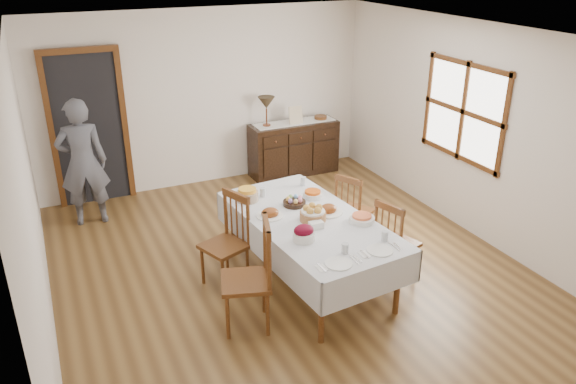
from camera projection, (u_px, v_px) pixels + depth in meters
name	position (u px, v px, depth m)	size (l,w,h in m)	color
ground	(292.00, 272.00, 6.33)	(6.00, 6.00, 0.00)	brown
room_shell	(263.00, 124.00, 5.96)	(5.02, 6.02, 2.65)	silver
dining_table	(309.00, 226.00, 5.90)	(1.33, 2.32, 0.76)	silver
chair_left_near	(252.00, 275.00, 5.24)	(0.57, 0.57, 1.10)	#5B3215
chair_left_far	(228.00, 239.00, 5.96)	(0.55, 0.55, 1.02)	#5B3215
chair_right_near	(394.00, 241.00, 6.01)	(0.49, 0.49, 0.95)	#5B3215
chair_right_far	(352.00, 209.00, 6.77)	(0.52, 0.52, 0.92)	#5B3215
sideboard	(294.00, 148.00, 8.92)	(1.40, 0.51, 0.84)	black
person	(82.00, 158.00, 7.13)	(0.56, 0.36, 1.79)	#51525B
bread_basket	(313.00, 214.00, 5.80)	(0.27, 0.27, 0.17)	#966239
egg_basket	(294.00, 202.00, 6.15)	(0.25, 0.25, 0.10)	black
ham_platter_a	(270.00, 214.00, 5.90)	(0.29, 0.29, 0.11)	white
ham_platter_b	(328.00, 210.00, 5.98)	(0.32, 0.32, 0.11)	white
beet_bowl	(304.00, 233.00, 5.40)	(0.21, 0.21, 0.16)	white
carrot_bowl	(313.00, 194.00, 6.33)	(0.22, 0.22, 0.09)	white
pineapple_bowl	(247.00, 195.00, 6.25)	(0.24, 0.24, 0.15)	tan
casserole_dish	(362.00, 219.00, 5.78)	(0.27, 0.27, 0.08)	white
butter_dish	(316.00, 225.00, 5.65)	(0.15, 0.10, 0.07)	white
setting_left	(340.00, 258.00, 5.07)	(0.43, 0.31, 0.10)	white
setting_right	(381.00, 246.00, 5.29)	(0.43, 0.31, 0.10)	white
glass_far_a	(263.00, 192.00, 6.36)	(0.07, 0.07, 0.10)	silver
glass_far_b	(303.00, 181.00, 6.65)	(0.06, 0.06, 0.11)	silver
runner	(294.00, 122.00, 8.77)	(1.30, 0.35, 0.01)	white
table_lamp	(266.00, 104.00, 8.45)	(0.26, 0.26, 0.46)	brown
picture_frame	(296.00, 115.00, 8.64)	(0.22, 0.08, 0.28)	beige
deco_bowl	(321.00, 118.00, 8.92)	(0.20, 0.20, 0.06)	#5B3215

